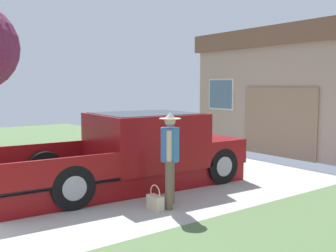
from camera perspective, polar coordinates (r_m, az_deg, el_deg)
The scene contains 4 objects.
pickup_truck at distance 8.70m, azimuth -4.22°, elevation -3.88°, with size 2.30×5.55×1.59m.
person_with_hat at distance 7.09m, azimuth 0.29°, elevation -3.78°, with size 0.42×0.39×1.71m.
handbag at distance 7.10m, azimuth -1.86°, elevation -10.82°, with size 0.32×0.17×0.45m.
wheeled_trash_bin at distance 13.34m, azimuth -1.08°, elevation -1.10°, with size 0.60×0.72×1.07m.
Camera 1 is at (7.27, 0.03, 2.17)m, focal length 42.19 mm.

